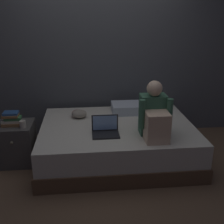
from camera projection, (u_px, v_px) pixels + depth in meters
name	position (u px, v px, depth m)	size (l,w,h in m)	color
ground_plane	(104.00, 170.00, 3.51)	(8.00, 8.00, 0.00)	brown
wall_back	(97.00, 48.00, 4.17)	(5.60, 0.10, 2.70)	#4C4F54
bed	(117.00, 141.00, 3.73)	(2.00, 1.50, 0.48)	brown
nightstand	(17.00, 143.00, 3.61)	(0.44, 0.46, 0.53)	#474442
person_sitting	(154.00, 116.00, 3.23)	(0.39, 0.44, 0.66)	#38664C
laptop	(105.00, 130.00, 3.35)	(0.32, 0.23, 0.22)	black
pillow	(131.00, 108.00, 4.07)	(0.56, 0.36, 0.13)	silver
book_stack	(11.00, 119.00, 3.48)	(0.23, 0.16, 0.17)	brown
mug	(23.00, 124.00, 3.41)	(0.08, 0.08, 0.09)	#BCB2A3
clothes_pile	(79.00, 114.00, 3.88)	(0.21, 0.21, 0.11)	#8E3D47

